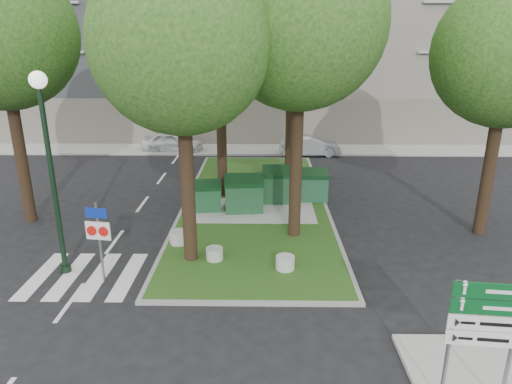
{
  "coord_description": "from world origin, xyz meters",
  "views": [
    {
      "loc": [
        0.83,
        -10.97,
        6.89
      ],
      "look_at": [
        0.61,
        3.75,
        2.0
      ],
      "focal_mm": 32.0,
      "sensor_mm": 36.0,
      "label": 1
    }
  ],
  "objects_px": {
    "dumpster_d": "(311,185)",
    "bollard_mid": "(215,254)",
    "tree_median_near_right": "(303,4)",
    "tree_median_far": "(294,9)",
    "traffic_sign_pole": "(99,232)",
    "directional_sign": "(484,325)",
    "litter_bin": "(296,167)",
    "tree_median_mid": "(221,39)",
    "bollard_right": "(285,263)",
    "dumpster_a": "(206,196)",
    "tree_median_near_left": "(183,25)",
    "street_lamp": "(49,152)",
    "tree_street_left": "(1,18)",
    "car_white": "(173,142)",
    "bollard_left": "(179,237)",
    "dumpster_b": "(244,194)",
    "dumpster_c": "(281,185)"
  },
  "relations": [
    {
      "from": "dumpster_c",
      "to": "street_lamp",
      "type": "distance_m",
      "value": 9.96
    },
    {
      "from": "tree_median_near_left",
      "to": "tree_median_mid",
      "type": "xyz_separation_m",
      "value": [
        0.5,
        6.5,
        -0.34
      ]
    },
    {
      "from": "tree_median_near_right",
      "to": "bollard_mid",
      "type": "bearing_deg",
      "value": -142.94
    },
    {
      "from": "directional_sign",
      "to": "tree_street_left",
      "type": "bearing_deg",
      "value": 149.83
    },
    {
      "from": "dumpster_a",
      "to": "tree_street_left",
      "type": "bearing_deg",
      "value": -178.21
    },
    {
      "from": "tree_median_mid",
      "to": "dumpster_a",
      "type": "xyz_separation_m",
      "value": [
        -0.63,
        -2.03,
        -6.27
      ]
    },
    {
      "from": "bollard_right",
      "to": "street_lamp",
      "type": "xyz_separation_m",
      "value": [
        -6.88,
        -0.08,
        3.52
      ]
    },
    {
      "from": "tree_median_far",
      "to": "bollard_mid",
      "type": "bearing_deg",
      "value": -107.37
    },
    {
      "from": "tree_street_left",
      "to": "bollard_right",
      "type": "relative_size",
      "value": 18.74
    },
    {
      "from": "litter_bin",
      "to": "traffic_sign_pole",
      "type": "relative_size",
      "value": 0.25
    },
    {
      "from": "tree_street_left",
      "to": "litter_bin",
      "type": "bearing_deg",
      "value": 31.6
    },
    {
      "from": "dumpster_c",
      "to": "litter_bin",
      "type": "distance_m",
      "value": 4.83
    },
    {
      "from": "tree_median_far",
      "to": "traffic_sign_pole",
      "type": "xyz_separation_m",
      "value": [
        -6.22,
        -10.88,
        -6.71
      ]
    },
    {
      "from": "directional_sign",
      "to": "bollard_left",
      "type": "bearing_deg",
      "value": 139.74
    },
    {
      "from": "tree_median_near_right",
      "to": "street_lamp",
      "type": "xyz_separation_m",
      "value": [
        -7.42,
        -2.82,
        -4.14
      ]
    },
    {
      "from": "dumpster_b",
      "to": "tree_street_left",
      "type": "bearing_deg",
      "value": -178.64
    },
    {
      "from": "litter_bin",
      "to": "traffic_sign_pole",
      "type": "xyz_separation_m",
      "value": [
        -6.6,
        -11.7,
        1.18
      ]
    },
    {
      "from": "dumpster_d",
      "to": "car_white",
      "type": "bearing_deg",
      "value": 130.76
    },
    {
      "from": "tree_street_left",
      "to": "dumpster_b",
      "type": "height_order",
      "value": "tree_street_left"
    },
    {
      "from": "tree_median_near_left",
      "to": "dumpster_d",
      "type": "xyz_separation_m",
      "value": [
        4.41,
        5.86,
        -6.54
      ]
    },
    {
      "from": "tree_median_near_left",
      "to": "bollard_right",
      "type": "bearing_deg",
      "value": -14.05
    },
    {
      "from": "tree_median_far",
      "to": "bollard_left",
      "type": "height_order",
      "value": "tree_median_far"
    },
    {
      "from": "tree_median_far",
      "to": "dumpster_d",
      "type": "height_order",
      "value": "tree_median_far"
    },
    {
      "from": "directional_sign",
      "to": "car_white",
      "type": "bearing_deg",
      "value": 120.56
    },
    {
      "from": "tree_median_far",
      "to": "traffic_sign_pole",
      "type": "distance_m",
      "value": 14.22
    },
    {
      "from": "tree_median_mid",
      "to": "traffic_sign_pole",
      "type": "distance_m",
      "value": 10.0
    },
    {
      "from": "dumpster_a",
      "to": "bollard_right",
      "type": "height_order",
      "value": "dumpster_a"
    },
    {
      "from": "bollard_right",
      "to": "litter_bin",
      "type": "xyz_separation_m",
      "value": [
        1.12,
        11.06,
        0.1
      ]
    },
    {
      "from": "tree_median_far",
      "to": "car_white",
      "type": "xyz_separation_m",
      "value": [
        -7.3,
        5.97,
        -7.66
      ]
    },
    {
      "from": "tree_median_near_left",
      "to": "bollard_right",
      "type": "relative_size",
      "value": 17.95
    },
    {
      "from": "tree_median_near_right",
      "to": "tree_median_far",
      "type": "bearing_deg",
      "value": 88.47
    },
    {
      "from": "tree_median_mid",
      "to": "bollard_right",
      "type": "bearing_deg",
      "value": -71.25
    },
    {
      "from": "tree_median_mid",
      "to": "litter_bin",
      "type": "distance_m",
      "value": 8.38
    },
    {
      "from": "traffic_sign_pole",
      "to": "car_white",
      "type": "distance_m",
      "value": 16.92
    },
    {
      "from": "tree_median_far",
      "to": "tree_median_mid",
      "type": "bearing_deg",
      "value": -136.85
    },
    {
      "from": "tree_median_far",
      "to": "litter_bin",
      "type": "relative_size",
      "value": 19.08
    },
    {
      "from": "traffic_sign_pole",
      "to": "directional_sign",
      "type": "distance_m",
      "value": 10.13
    },
    {
      "from": "dumpster_a",
      "to": "bollard_left",
      "type": "height_order",
      "value": "dumpster_a"
    },
    {
      "from": "dumpster_b",
      "to": "car_white",
      "type": "distance_m",
      "value": 12.17
    },
    {
      "from": "tree_median_mid",
      "to": "car_white",
      "type": "bearing_deg",
      "value": 114.58
    },
    {
      "from": "directional_sign",
      "to": "bollard_mid",
      "type": "bearing_deg",
      "value": 138.74
    },
    {
      "from": "tree_median_far",
      "to": "directional_sign",
      "type": "xyz_separation_m",
      "value": [
        2.66,
        -15.74,
        -6.43
      ]
    },
    {
      "from": "tree_median_near_left",
      "to": "tree_median_near_right",
      "type": "relative_size",
      "value": 0.92
    },
    {
      "from": "tree_median_near_left",
      "to": "tree_median_near_right",
      "type": "height_order",
      "value": "tree_median_near_right"
    },
    {
      "from": "tree_median_near_right",
      "to": "dumpster_a",
      "type": "distance_m",
      "value": 8.5
    },
    {
      "from": "dumpster_c",
      "to": "directional_sign",
      "type": "distance_m",
      "value": 12.34
    },
    {
      "from": "dumpster_c",
      "to": "bollard_right",
      "type": "bearing_deg",
      "value": -91.54
    },
    {
      "from": "dumpster_d",
      "to": "bollard_mid",
      "type": "bearing_deg",
      "value": -120.94
    },
    {
      "from": "dumpster_b",
      "to": "dumpster_d",
      "type": "xyz_separation_m",
      "value": [
        2.95,
        1.45,
        -0.06
      ]
    },
    {
      "from": "dumpster_b",
      "to": "tree_median_near_right",
      "type": "bearing_deg",
      "value": -54.64
    }
  ]
}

